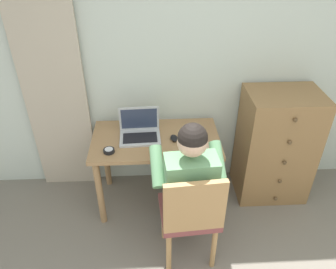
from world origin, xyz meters
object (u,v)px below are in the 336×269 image
desk (156,149)px  person_seated (187,177)px  dresser (275,146)px  desk_clock (109,151)px  chair (191,213)px  laptop (140,131)px  computer_mouse (174,138)px

desk → person_seated: person_seated is taller
desk → person_seated: bearing=-65.5°
dresser → desk_clock: dresser is taller
chair → desk_clock: size_ratio=9.95×
desk → desk_clock: desk_clock is taller
dresser → laptop: dresser is taller
desk → computer_mouse: size_ratio=10.83×
person_seated → desk: bearing=114.5°
desk → laptop: bearing=164.3°
person_seated → computer_mouse: (-0.07, 0.46, 0.04)m
desk_clock → laptop: bearing=41.9°
chair → laptop: 0.84m
chair → person_seated: person_seated is taller
desk_clock → computer_mouse: bearing=15.6°
person_seated → desk_clock: (-0.60, 0.31, 0.04)m
chair → computer_mouse: bearing=97.1°
dresser → laptop: (-1.23, -0.05, 0.23)m
laptop → desk_clock: bearing=-138.1°
dresser → laptop: bearing=-177.8°
desk_clock → desk: bearing=25.6°
chair → computer_mouse: chair is taller
dresser → chair: dresser is taller
desk → dresser: 1.10m
dresser → computer_mouse: 0.97m
desk → person_seated: (0.22, -0.49, 0.09)m
desk → computer_mouse: 0.20m
desk → computer_mouse: (0.15, -0.03, 0.13)m
chair → laptop: size_ratio=2.56×
chair → person_seated: 0.26m
chair → computer_mouse: (-0.08, 0.64, 0.22)m
computer_mouse → desk_clock: computer_mouse is taller
laptop → desk_clock: (-0.24, -0.22, -0.04)m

